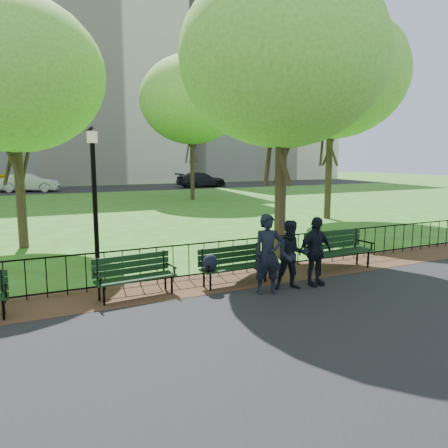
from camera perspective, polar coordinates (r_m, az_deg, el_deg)
name	(u,v)px	position (r m, az deg, el deg)	size (l,w,h in m)	color
ground	(283,295)	(9.64, 7.77, -9.20)	(120.00, 120.00, 0.00)	#3A5917
asphalt_path	(413,360)	(7.26, 23.44, -15.96)	(60.00, 9.20, 0.01)	black
dirt_strip	(249,278)	(10.86, 3.35, -7.00)	(60.00, 1.60, 0.01)	#3B2718
far_street	(73,189)	(43.01, -19.13, 4.29)	(70.00, 9.00, 0.01)	black
iron_fence	(240,254)	(11.16, 2.11, -3.98)	(24.06, 0.06, 1.00)	black
apartment_mid	(70,53)	(57.34, -19.51, 20.35)	(24.00, 15.00, 30.00)	beige
apartment_east	(250,93)	(64.37, 3.36, 16.76)	(20.00, 15.00, 24.00)	beige
park_bench_main	(225,262)	(10.05, 0.14, -4.96)	(1.72, 0.59, 0.95)	black
park_bench_left_a	(134,271)	(9.50, -11.65, -6.08)	(1.75, 0.69, 0.97)	black
park_bench_right_a	(337,246)	(11.89, 14.53, -2.81)	(1.98, 0.72, 1.11)	black
lamppost	(95,192)	(12.03, -16.56, 4.01)	(0.34, 0.34, 3.75)	black
tree_near_w	(12,74)	(15.79, -25.96, 17.16)	(5.69, 5.69, 7.93)	#2D2116
tree_near_e	(283,58)	(13.17, 7.72, 20.66)	(5.89, 5.89, 8.20)	#2D2116
tree_mid_e	(332,74)	(22.08, 13.94, 18.44)	(7.00, 7.00, 9.76)	#2D2116
tree_far_e	(192,100)	(30.97, -4.27, 15.86)	(7.05, 7.05, 9.83)	#2D2116
person_left	(268,254)	(9.47, 5.76, -3.95)	(0.63, 0.42, 1.74)	black
person_mid	(292,255)	(9.88, 8.83, -4.02)	(0.76, 0.39, 1.56)	black
person_right	(315,251)	(10.25, 11.82, -3.51)	(0.94, 0.38, 1.60)	black
taxi	(3,182)	(42.56, -26.95, 4.90)	(1.93, 4.80, 1.64)	yellow
sedan_silver	(30,183)	(41.14, -24.04, 4.97)	(1.69, 4.85, 1.60)	#AEB1B6
sedan_dark	(201,180)	(43.75, -2.97, 5.79)	(2.05, 5.04, 1.46)	black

